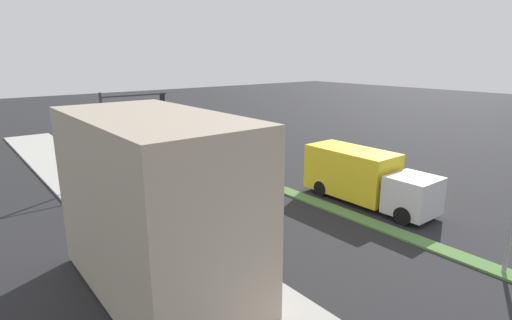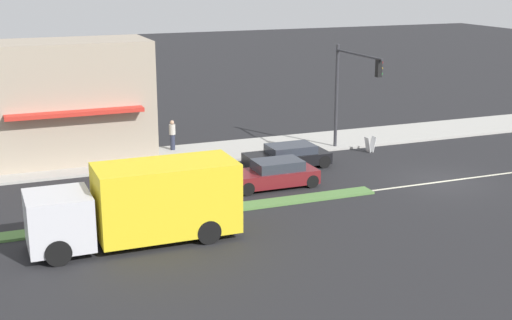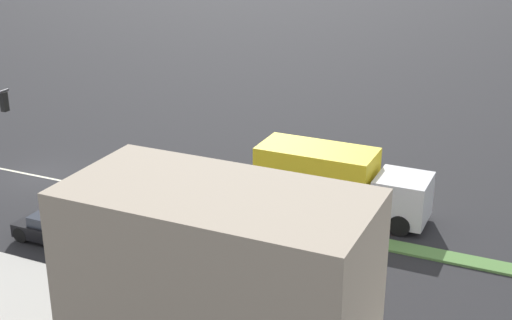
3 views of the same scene
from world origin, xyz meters
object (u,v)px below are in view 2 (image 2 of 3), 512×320
Objects in this scene: pedestrian at (172,134)px; delivery_truck at (142,203)px; traffic_signal_main at (350,82)px; suv_black at (288,156)px; sedan_maroon at (275,174)px; warning_aframe_sign at (370,144)px.

delivery_truck is at bearing 160.01° from pedestrian.
suv_black is (-1.12, 4.03, -3.34)m from traffic_signal_main.
delivery_truck is 1.79× the size of suv_black.
suv_black is (7.20, -9.02, -0.91)m from delivery_truck.
traffic_signal_main is at bearing -56.59° from sedan_maroon.
suv_black reaches higher than warning_aframe_sign.
sedan_maroon is at bearing -58.21° from delivery_truck.
warning_aframe_sign is 0.21× the size of sedan_maroon.
pedestrian is 6.84m from suv_black.
suv_black is at bearing 105.59° from traffic_signal_main.
traffic_signal_main is at bearing -114.84° from pedestrian.
traffic_signal_main is 1.43× the size of sedan_maroon.
traffic_signal_main is at bearing -57.46° from delivery_truck.
warning_aframe_sign is at bearing -112.10° from pedestrian.
pedestrian is at bearing 65.16° from traffic_signal_main.
sedan_maroon is (-3.92, 5.95, -3.30)m from traffic_signal_main.
suv_black is (-5.10, -4.55, -0.41)m from pedestrian.
delivery_truck is at bearing 119.87° from warning_aframe_sign.
sedan_maroon is (-7.90, -2.63, -0.38)m from pedestrian.
warning_aframe_sign is 0.20× the size of suv_black.
delivery_truck reaches higher than warning_aframe_sign.
pedestrian is at bearing -19.99° from delivery_truck.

